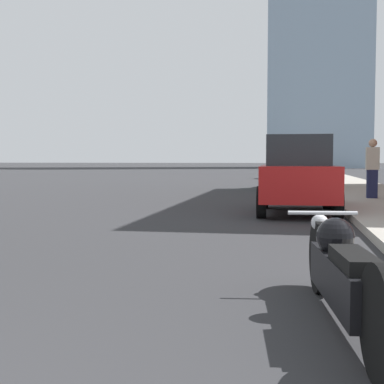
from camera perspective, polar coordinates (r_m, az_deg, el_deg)
name	(u,v)px	position (r m, az deg, el deg)	size (l,w,h in m)	color
sidewalk	(325,176)	(40.43, 14.02, 1.72)	(2.93, 240.00, 0.15)	#9E998E
motorcycle	(342,273)	(4.19, 15.72, -8.34)	(0.62, 2.73, 0.78)	black
parked_car_red	(297,175)	(12.61, 11.18, 1.79)	(1.83, 3.83, 1.79)	red
parked_car_green	(289,169)	(22.82, 10.35, 2.45)	(2.12, 4.21, 1.75)	#1E6B33
parked_car_white	(287,165)	(35.50, 10.11, 2.86)	(1.78, 3.88, 1.84)	silver
parked_car_black	(288,165)	(46.57, 10.21, 2.88)	(1.82, 4.37, 1.60)	black
parked_car_silver	(287,164)	(59.08, 10.07, 2.99)	(2.11, 4.46, 1.58)	#BCBCC1
pedestrian	(372,168)	(16.02, 18.68, 2.46)	(0.36, 0.24, 1.68)	#1E2347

